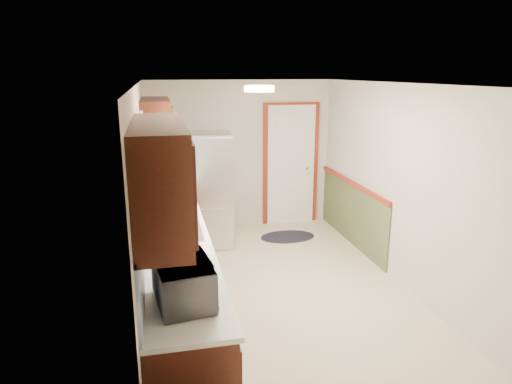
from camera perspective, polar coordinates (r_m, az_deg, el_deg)
name	(u,v)px	position (r m, az deg, el deg)	size (l,w,h in m)	color
room_shell	(281,194)	(5.10, 3.18, -0.25)	(3.20, 5.20, 2.52)	beige
kitchen_run	(172,245)	(4.77, -10.46, -6.51)	(0.63, 4.00, 2.20)	black
back_wall_trim	(303,175)	(7.51, 5.93, 2.18)	(1.12, 2.30, 2.08)	maroon
ceiling_fixture	(259,89)	(4.66, 0.42, 12.80)	(0.30, 0.30, 0.06)	#FFD88C
microwave	(184,278)	(3.29, -9.02, -10.54)	(0.56, 0.31, 0.38)	white
refrigerator	(208,190)	(6.75, -5.99, 0.31)	(0.75, 0.74, 1.68)	#B7B7BC
rug	(288,237)	(7.23, 3.96, -5.58)	(0.86, 0.55, 0.01)	black
cooktop	(170,194)	(6.13, -10.66, -0.30)	(0.52, 0.62, 0.02)	black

